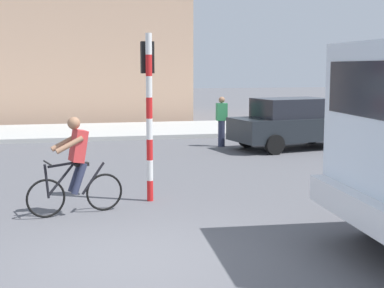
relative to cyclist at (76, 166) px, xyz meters
name	(u,v)px	position (x,y,z in m)	size (l,w,h in m)	color
ground_plane	(139,260)	(0.76, -2.62, -0.86)	(120.00, 120.00, 0.00)	#56565B
sidewalk_far	(88,131)	(0.76, 12.34, -0.78)	(80.00, 5.00, 0.16)	#ADADA8
cyclist	(76,166)	(0.00, 0.00, 0.00)	(1.68, 0.62, 1.72)	black
traffic_light_pole	(149,94)	(1.41, 0.78, 1.20)	(0.24, 0.43, 3.20)	red
car_red_near	(294,123)	(6.90, 6.70, -0.05)	(4.24, 2.40, 1.60)	#1E2328
pedestrian_near_kerb	(222,121)	(4.82, 7.70, -0.02)	(0.34, 0.22, 1.62)	#2D334C
building_mid_block	(89,58)	(1.20, 19.68, 2.16)	(9.26, 8.05, 6.03)	tan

